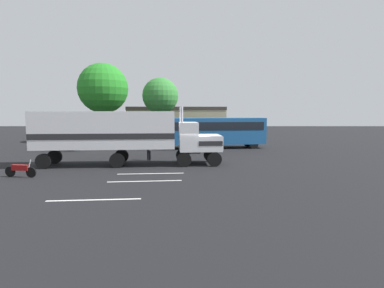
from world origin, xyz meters
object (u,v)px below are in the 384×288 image
at_px(tree_center, 162,96).
at_px(person_bystander, 150,150).
at_px(parked_car, 63,142).
at_px(semi_truck, 122,133).
at_px(parked_bus, 217,130).
at_px(tree_left, 104,88).
at_px(motorcycle, 22,169).

bearing_deg(tree_center, person_bystander, -87.81).
height_order(parked_car, tree_center, tree_center).
distance_m(semi_truck, parked_bus, 13.55).
bearing_deg(tree_left, person_bystander, -62.07).
bearing_deg(person_bystander, parked_car, 145.96).
xyz_separation_m(semi_truck, parked_bus, (8.15, 10.81, -0.46)).
distance_m(semi_truck, parked_car, 12.70).
distance_m(person_bystander, motorcycle, 9.74).
bearing_deg(parked_bus, tree_left, 154.50).
bearing_deg(motorcycle, parked_car, 103.15).
xyz_separation_m(semi_truck, tree_center, (1.26, 17.91, 3.64)).
relative_size(motorcycle, tree_left, 0.20).
relative_size(person_bystander, parked_car, 0.35).
distance_m(semi_truck, motorcycle, 7.16).
bearing_deg(semi_truck, motorcycle, -141.31).
bearing_deg(parked_car, tree_center, 41.50).
xyz_separation_m(motorcycle, tree_left, (-1.00, 22.02, 6.68)).
distance_m(motorcycle, tree_center, 23.85).
bearing_deg(parked_bus, parked_car, -174.66).
height_order(semi_truck, motorcycle, semi_truck).
relative_size(person_bystander, motorcycle, 0.77).
bearing_deg(parked_bus, motorcycle, -131.81).
height_order(parked_bus, parked_car, parked_bus).
distance_m(semi_truck, tree_left, 19.40).
distance_m(parked_car, motorcycle, 13.91).
relative_size(tree_left, tree_center, 1.22).
relative_size(parked_bus, parked_car, 2.42).
height_order(semi_truck, parked_car, semi_truck).
distance_m(semi_truck, person_bystander, 3.34).
xyz_separation_m(semi_truck, parked_car, (-8.52, 9.26, -1.72)).
bearing_deg(parked_car, motorcycle, -76.85).
xyz_separation_m(person_bystander, parked_bus, (6.30, 8.57, 1.17)).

